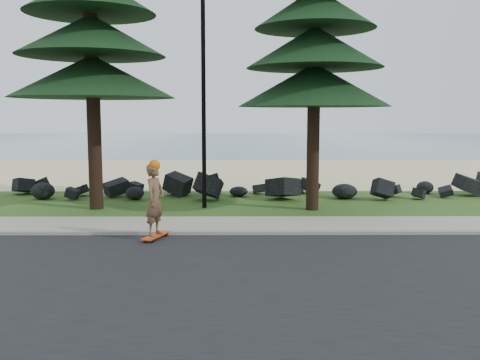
{
  "coord_description": "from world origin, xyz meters",
  "views": [
    {
      "loc": [
        1.07,
        -14.19,
        3.01
      ],
      "look_at": [
        1.15,
        0.0,
        1.3
      ],
      "focal_mm": 40.0,
      "sensor_mm": 36.0,
      "label": 1
    }
  ],
  "objects": [
    {
      "name": "ocean",
      "position": [
        0.0,
        51.0,
        0.0
      ],
      "size": [
        160.0,
        58.0,
        0.01
      ],
      "primitive_type": "cube",
      "color": "#406B7B",
      "rests_on": "ground"
    },
    {
      "name": "seawall_boulders",
      "position": [
        0.0,
        5.6,
        0.0
      ],
      "size": [
        60.0,
        2.4,
        1.1
      ],
      "primitive_type": null,
      "color": "black",
      "rests_on": "ground"
    },
    {
      "name": "sidewalk",
      "position": [
        0.0,
        0.2,
        0.04
      ],
      "size": [
        160.0,
        2.0,
        0.08
      ],
      "primitive_type": "cube",
      "color": "gray",
      "rests_on": "ground"
    },
    {
      "name": "lamp_post",
      "position": [
        0.0,
        3.2,
        4.13
      ],
      "size": [
        0.25,
        0.14,
        8.14
      ],
      "color": "black",
      "rests_on": "ground"
    },
    {
      "name": "kerb",
      "position": [
        0.0,
        -0.9,
        0.05
      ],
      "size": [
        160.0,
        0.2,
        0.1
      ],
      "primitive_type": "cube",
      "color": "gray",
      "rests_on": "ground"
    },
    {
      "name": "ground",
      "position": [
        0.0,
        0.0,
        0.0
      ],
      "size": [
        160.0,
        160.0,
        0.0
      ],
      "primitive_type": "plane",
      "color": "#345119",
      "rests_on": "ground"
    },
    {
      "name": "road",
      "position": [
        0.0,
        -4.5,
        0.01
      ],
      "size": [
        160.0,
        7.0,
        0.02
      ],
      "primitive_type": "cube",
      "color": "black",
      "rests_on": "ground"
    },
    {
      "name": "beach_sand",
      "position": [
        0.0,
        14.5,
        0.01
      ],
      "size": [
        160.0,
        15.0,
        0.01
      ],
      "primitive_type": "cube",
      "color": "beige",
      "rests_on": "ground"
    },
    {
      "name": "skateboarder",
      "position": [
        -0.91,
        -1.4,
        0.98
      ],
      "size": [
        0.6,
        1.07,
        1.94
      ],
      "rotation": [
        0.0,
        0.0,
        1.23
      ],
      "color": "#CB3F0B",
      "rests_on": "ground"
    }
  ]
}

